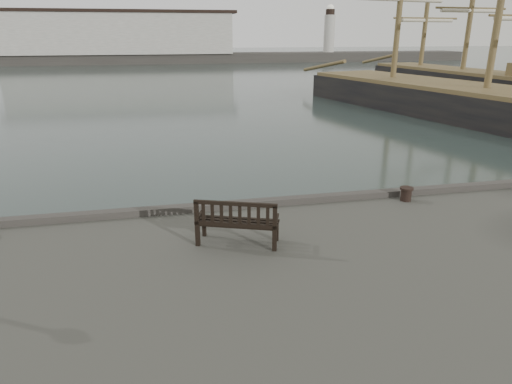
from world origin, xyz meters
TOP-DOWN VIEW (x-y plane):
  - ground at (0.00, 0.00)m, footprint 400.00×400.00m
  - breakwater at (-4.56, 92.00)m, footprint 140.00×9.50m
  - bench at (0.20, -2.38)m, footprint 1.94×1.24m
  - bollard_right at (5.38, -0.61)m, footprint 0.40×0.40m
  - tall_ship_main at (21.84, 17.42)m, footprint 15.00×35.44m
  - tall_ship_far at (30.62, 32.55)m, footprint 7.93×25.71m

SIDE VIEW (x-z plane):
  - ground at x=0.00m, z-range 0.00..0.00m
  - tall_ship_main at x=21.84m, z-range -12.37..13.72m
  - tall_ship_far at x=30.62m, z-range -10.11..11.57m
  - bollard_right at x=5.38m, z-range 1.56..1.95m
  - bench at x=0.20m, z-range 1.37..2.42m
  - breakwater at x=-4.56m, z-range -1.80..10.40m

